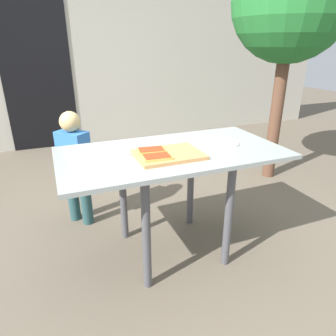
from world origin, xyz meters
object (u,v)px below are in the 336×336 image
object	(u,v)px
cutting_board	(168,154)
pizza_slice_near_left	(157,157)
dining_table	(172,165)
garden_hose_coil	(219,136)
backyard_tree	(291,3)
plate_white_left	(122,151)
plate_white_right	(225,143)
pizza_slice_far_left	(151,150)
child_left	(75,163)

from	to	relation	value
cutting_board	pizza_slice_near_left	size ratio (longest dim) A/B	2.30
dining_table	pizza_slice_near_left	world-z (taller)	pizza_slice_near_left
garden_hose_coil	cutting_board	bearing A→B (deg)	-127.58
garden_hose_coil	backyard_tree	bearing A→B (deg)	-100.26
dining_table	plate_white_left	world-z (taller)	plate_white_left
dining_table	pizza_slice_near_left	size ratio (longest dim) A/B	8.23
plate_white_right	backyard_tree	size ratio (longest dim) A/B	0.08
cutting_board	plate_white_left	world-z (taller)	cutting_board
pizza_slice_far_left	backyard_tree	world-z (taller)	backyard_tree
cutting_board	plate_white_left	bearing A→B (deg)	141.09
dining_table	garden_hose_coil	distance (m)	3.09
pizza_slice_far_left	plate_white_right	distance (m)	0.55
pizza_slice_near_left	pizza_slice_far_left	bearing A→B (deg)	86.27
garden_hose_coil	pizza_slice_far_left	bearing A→B (deg)	-129.58
dining_table	child_left	bearing A→B (deg)	131.35
dining_table	plate_white_left	distance (m)	0.34
cutting_board	pizza_slice_near_left	world-z (taller)	pizza_slice_near_left
cutting_board	plate_white_right	world-z (taller)	cutting_board
plate_white_right	garden_hose_coil	xyz separation A→B (m)	(1.44, 2.39, -0.76)
pizza_slice_near_left	backyard_tree	xyz separation A→B (m)	(1.72, 0.98, 0.97)
child_left	dining_table	bearing A→B (deg)	-48.65
dining_table	pizza_slice_far_left	bearing A→B (deg)	-172.92
pizza_slice_far_left	garden_hose_coil	distance (m)	3.22
cutting_board	plate_white_left	xyz separation A→B (m)	(-0.24, 0.20, -0.01)
pizza_slice_far_left	plate_white_right	xyz separation A→B (m)	(0.55, 0.02, -0.02)
dining_table	garden_hose_coil	size ratio (longest dim) A/B	4.12
pizza_slice_far_left	pizza_slice_near_left	size ratio (longest dim) A/B	1.04
pizza_slice_far_left	child_left	bearing A→B (deg)	122.15
garden_hose_coil	dining_table	bearing A→B (deg)	-127.60
pizza_slice_far_left	dining_table	bearing A→B (deg)	7.08
plate_white_left	garden_hose_coil	bearing A→B (deg)	46.70
dining_table	plate_white_right	distance (m)	0.41
dining_table	plate_white_left	size ratio (longest dim) A/B	7.70
cutting_board	backyard_tree	xyz separation A→B (m)	(1.62, 0.92, 0.99)
pizza_slice_far_left	backyard_tree	distance (m)	2.14
child_left	backyard_tree	bearing A→B (deg)	5.04
pizza_slice_far_left	garden_hose_coil	size ratio (longest dim) A/B	0.52
pizza_slice_near_left	dining_table	bearing A→B (deg)	42.26
backyard_tree	pizza_slice_near_left	bearing A→B (deg)	-150.28
pizza_slice_far_left	plate_white_left	bearing A→B (deg)	139.11
plate_white_left	dining_table	bearing A→B (deg)	-20.51
cutting_board	backyard_tree	bearing A→B (deg)	29.52
dining_table	plate_white_right	world-z (taller)	plate_white_right
cutting_board	backyard_tree	world-z (taller)	backyard_tree
cutting_board	pizza_slice_far_left	size ratio (longest dim) A/B	2.21
child_left	backyard_tree	distance (m)	2.47
plate_white_left	child_left	distance (m)	0.65
cutting_board	child_left	xyz separation A→B (m)	(-0.51, 0.73, -0.25)
plate_white_left	garden_hose_coil	size ratio (longest dim) A/B	0.54
pizza_slice_near_left	child_left	size ratio (longest dim) A/B	0.19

